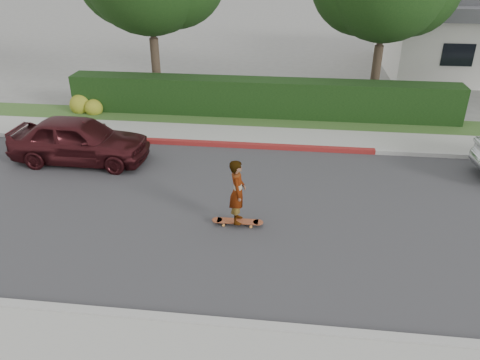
# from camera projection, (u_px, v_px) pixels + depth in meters

# --- Properties ---
(ground) EXTENTS (120.00, 120.00, 0.00)m
(ground) POSITION_uv_depth(u_px,v_px,m) (356.00, 218.00, 11.83)
(ground) COLOR slate
(ground) RESTS_ON ground
(road) EXTENTS (60.00, 8.00, 0.01)m
(road) POSITION_uv_depth(u_px,v_px,m) (356.00, 218.00, 11.83)
(road) COLOR #2D2D30
(road) RESTS_ON ground
(curb_near) EXTENTS (60.00, 0.20, 0.15)m
(curb_near) POSITION_uv_depth(u_px,v_px,m) (380.00, 338.00, 8.18)
(curb_near) COLOR #9E9E99
(curb_near) RESTS_ON ground
(curb_far) EXTENTS (60.00, 0.20, 0.15)m
(curb_far) POSITION_uv_depth(u_px,v_px,m) (344.00, 150.00, 15.41)
(curb_far) COLOR #9E9E99
(curb_far) RESTS_ON ground
(curb_red_section) EXTENTS (12.00, 0.21, 0.15)m
(curb_red_section) POSITION_uv_depth(u_px,v_px,m) (195.00, 143.00, 15.93)
(curb_red_section) COLOR maroon
(curb_red_section) RESTS_ON ground
(sidewalk_far) EXTENTS (60.00, 1.60, 0.12)m
(sidewalk_far) POSITION_uv_depth(u_px,v_px,m) (342.00, 140.00, 16.21)
(sidewalk_far) COLOR gray
(sidewalk_far) RESTS_ON ground
(planting_strip) EXTENTS (60.00, 1.60, 0.10)m
(planting_strip) POSITION_uv_depth(u_px,v_px,m) (339.00, 124.00, 17.62)
(planting_strip) COLOR #2D4C1E
(planting_strip) RESTS_ON ground
(hedge) EXTENTS (15.00, 1.00, 1.50)m
(hedge) POSITION_uv_depth(u_px,v_px,m) (261.00, 98.00, 18.14)
(hedge) COLOR black
(hedge) RESTS_ON ground
(flowering_shrub) EXTENTS (1.40, 1.00, 0.90)m
(flowering_shrub) POSITION_uv_depth(u_px,v_px,m) (85.00, 106.00, 18.66)
(flowering_shrub) COLOR #2D4C19
(flowering_shrub) RESTS_ON ground
(skateboard) EXTENTS (1.26, 0.27, 0.12)m
(skateboard) POSITION_uv_depth(u_px,v_px,m) (238.00, 221.00, 11.47)
(skateboard) COLOR orange
(skateboard) RESTS_ON ground
(skateboarder) EXTENTS (0.44, 0.63, 1.63)m
(skateboarder) POSITION_uv_depth(u_px,v_px,m) (238.00, 192.00, 11.09)
(skateboarder) COLOR white
(skateboarder) RESTS_ON skateboard
(car_maroon) EXTENTS (4.29, 1.77, 1.45)m
(car_maroon) POSITION_uv_depth(u_px,v_px,m) (79.00, 140.00, 14.49)
(car_maroon) COLOR #3E1317
(car_maroon) RESTS_ON ground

